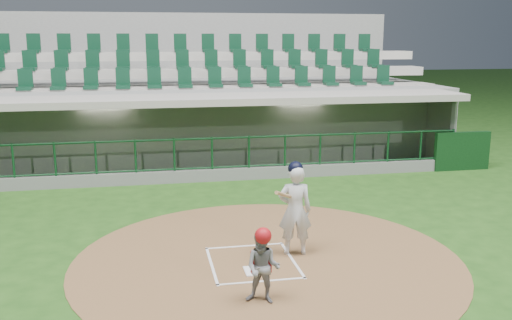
% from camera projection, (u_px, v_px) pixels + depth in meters
% --- Properties ---
extents(ground, '(120.00, 120.00, 0.00)m').
position_uv_depth(ground, '(250.00, 257.00, 10.72)').
color(ground, '#1C4213').
rests_on(ground, ground).
extents(dirt_circle, '(7.20, 7.20, 0.01)m').
position_uv_depth(dirt_circle, '(267.00, 260.00, 10.58)').
color(dirt_circle, brown).
rests_on(dirt_circle, ground).
extents(home_plate, '(0.43, 0.43, 0.02)m').
position_uv_depth(home_plate, '(257.00, 271.00, 10.04)').
color(home_plate, white).
rests_on(home_plate, dirt_circle).
extents(batter_box_chalk, '(1.55, 1.80, 0.01)m').
position_uv_depth(batter_box_chalk, '(253.00, 262.00, 10.43)').
color(batter_box_chalk, white).
rests_on(batter_box_chalk, ground).
extents(dugout_structure, '(16.40, 3.70, 3.00)m').
position_uv_depth(dugout_structure, '(209.00, 137.00, 18.06)').
color(dugout_structure, slate).
rests_on(dugout_structure, ground).
extents(seating_deck, '(17.00, 6.72, 5.15)m').
position_uv_depth(seating_deck, '(196.00, 111.00, 20.89)').
color(seating_deck, gray).
rests_on(seating_deck, ground).
extents(batter, '(0.88, 0.89, 1.80)m').
position_uv_depth(batter, '(295.00, 208.00, 10.67)').
color(batter, silver).
rests_on(batter, dirt_circle).
extents(catcher, '(0.68, 0.62, 1.22)m').
position_uv_depth(catcher, '(263.00, 266.00, 8.75)').
color(catcher, gray).
rests_on(catcher, dirt_circle).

